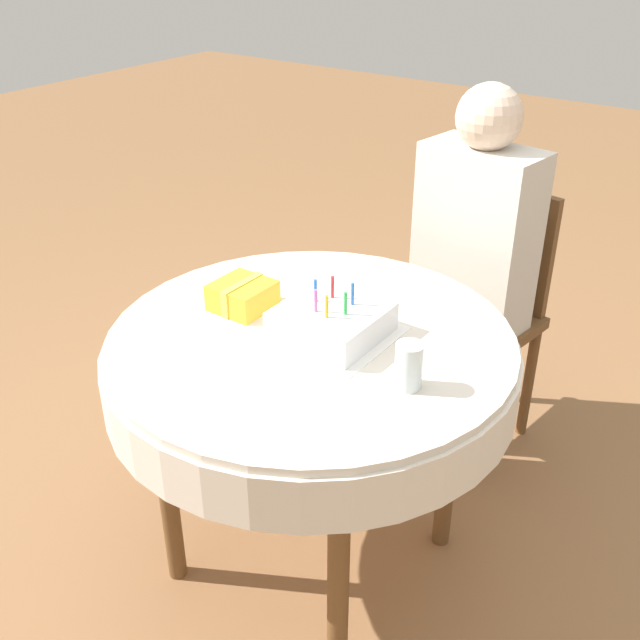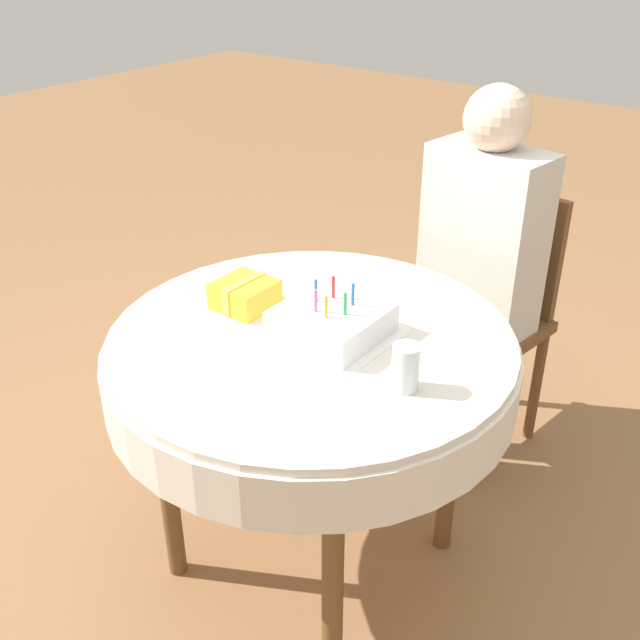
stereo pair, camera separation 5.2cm
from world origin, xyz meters
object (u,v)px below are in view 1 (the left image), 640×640
(birthday_cake, at_px, (332,321))
(drinking_glass, at_px, (409,366))
(gift_box, at_px, (243,296))
(chair, at_px, (478,308))
(person, at_px, (471,247))

(birthday_cake, height_order, drinking_glass, birthday_cake)
(birthday_cake, distance_m, gift_box, 0.26)
(chair, bearing_deg, birthday_cake, -84.84)
(chair, relative_size, birthday_cake, 3.75)
(chair, height_order, drinking_glass, chair)
(person, bearing_deg, gift_box, -103.71)
(birthday_cake, bearing_deg, drinking_glass, -18.34)
(chair, xyz_separation_m, gift_box, (-0.30, -0.82, 0.30))
(person, distance_m, gift_box, 0.79)
(birthday_cake, height_order, gift_box, birthday_cake)
(birthday_cake, distance_m, drinking_glass, 0.27)
(person, xyz_separation_m, gift_box, (-0.29, -0.73, 0.05))
(chair, height_order, gift_box, chair)
(chair, distance_m, person, 0.26)
(person, bearing_deg, drinking_glass, -65.94)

